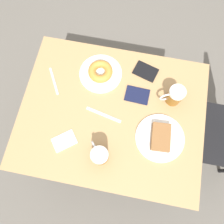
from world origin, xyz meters
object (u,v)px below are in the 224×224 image
object	(u,v)px
passport_far_edge	(146,71)
beer_mug_left	(174,96)
passport_near_edge	(137,95)
plate_with_cake	(160,138)
fork	(54,81)
beer_mug_center	(100,155)
napkin_folded	(64,141)
plate_with_donut	(101,72)
knife	(104,115)

from	to	relation	value
passport_far_edge	beer_mug_left	bearing A→B (deg)	49.82
beer_mug_left	passport_near_edge	world-z (taller)	beer_mug_left
plate_with_cake	fork	bearing A→B (deg)	-108.28
beer_mug_center	passport_near_edge	size ratio (longest dim) A/B	0.85
plate_with_cake	fork	xyz separation A→B (m)	(-0.20, -0.61, -0.01)
napkin_folded	passport_far_edge	xyz separation A→B (m)	(-0.46, 0.34, 0.00)
passport_near_edge	fork	bearing A→B (deg)	-89.28
plate_with_cake	plate_with_donut	size ratio (longest dim) A/B	1.06
plate_with_cake	beer_mug_center	world-z (taller)	beer_mug_center
knife	passport_near_edge	size ratio (longest dim) A/B	1.49
beer_mug_left	passport_far_edge	xyz separation A→B (m)	(-0.14, -0.16, -0.05)
napkin_folded	passport_far_edge	size ratio (longest dim) A/B	0.94
beer_mug_center	knife	size ratio (longest dim) A/B	0.57
plate_with_cake	passport_near_edge	bearing A→B (deg)	-144.28
napkin_folded	passport_near_edge	xyz separation A→B (m)	(-0.31, 0.32, 0.00)
passport_far_edge	knife	bearing A→B (deg)	-31.54
fork	knife	distance (m)	0.33
knife	passport_far_edge	world-z (taller)	passport_far_edge
beer_mug_left	beer_mug_center	bearing A→B (deg)	-40.40
passport_near_edge	plate_with_cake	bearing A→B (deg)	35.72
knife	passport_near_edge	distance (m)	0.21
plate_with_cake	fork	world-z (taller)	plate_with_cake
plate_with_cake	passport_near_edge	xyz separation A→B (m)	(-0.21, -0.15, -0.01)
beer_mug_left	fork	bearing A→B (deg)	-88.39
passport_near_edge	napkin_folded	bearing A→B (deg)	-45.56
plate_with_cake	passport_far_edge	distance (m)	0.38
passport_far_edge	passport_near_edge	bearing A→B (deg)	-9.06
beer_mug_center	fork	world-z (taller)	beer_mug_center
beer_mug_left	passport_far_edge	bearing A→B (deg)	-130.18
knife	passport_near_edge	bearing A→B (deg)	132.55
plate_with_cake	knife	xyz separation A→B (m)	(-0.06, -0.30, -0.01)
plate_with_cake	knife	size ratio (longest dim) A/B	1.28
napkin_folded	knife	bearing A→B (deg)	136.10
plate_with_cake	knife	distance (m)	0.31
beer_mug_center	plate_with_cake	bearing A→B (deg)	118.12
plate_with_donut	napkin_folded	distance (m)	0.41
knife	fork	bearing A→B (deg)	-113.99
plate_with_cake	passport_near_edge	distance (m)	0.25
napkin_folded	fork	size ratio (longest dim) A/B	0.91
passport_near_edge	passport_far_edge	xyz separation A→B (m)	(-0.15, 0.02, 0.00)
plate_with_cake	napkin_folded	distance (m)	0.48
beer_mug_left	fork	distance (m)	0.65
plate_with_cake	plate_with_donut	xyz separation A→B (m)	(-0.29, -0.37, 0.01)
beer_mug_left	napkin_folded	bearing A→B (deg)	-57.12
plate_with_cake	beer_mug_center	bearing A→B (deg)	-61.88
beer_mug_center	fork	size ratio (longest dim) A/B	0.73
plate_with_donut	napkin_folded	bearing A→B (deg)	-14.32
passport_near_edge	beer_mug_left	bearing A→B (deg)	93.82
napkin_folded	beer_mug_left	bearing A→B (deg)	122.88
plate_with_cake	napkin_folded	size ratio (longest dim) A/B	1.79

